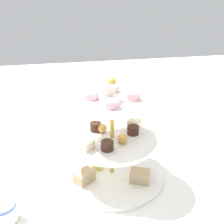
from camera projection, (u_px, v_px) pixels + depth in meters
The scene contains 6 objects.
ground_plane at pixel (112, 174), 0.75m from camera, with size 2.40×2.40×0.00m, color white.
tiered_serving_stand at pixel (112, 146), 0.71m from camera, with size 0.28×0.28×0.27m.
water_glass_tall_right at pixel (90, 111), 0.95m from camera, with size 0.07×0.07×0.14m, color silver.
teacup_with_saucer at pixel (4, 213), 0.59m from camera, with size 0.09×0.09×0.05m.
butter_knife_left at pixel (202, 146), 0.88m from camera, with size 0.17×0.01×0.00m, color silver.
butter_knife_right at pixel (3, 161), 0.80m from camera, with size 0.17×0.01×0.00m, color silver.
Camera 1 is at (0.12, 0.60, 0.47)m, focal length 44.57 mm.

